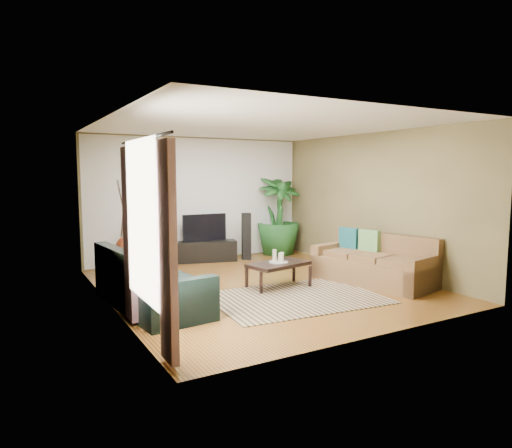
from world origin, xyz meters
TOP-DOWN VIEW (x-y plane):
  - floor at (0.00, 0.00)m, footprint 5.50×5.50m
  - ceiling at (0.00, 0.00)m, footprint 5.50×5.50m
  - wall_back at (0.00, 2.75)m, footprint 5.00×0.00m
  - wall_front at (0.00, -2.75)m, footprint 5.00×0.00m
  - wall_left at (-2.50, 0.00)m, footprint 0.00×5.50m
  - wall_right at (2.50, 0.00)m, footprint 0.00×5.50m
  - backwall_panel at (0.00, 2.74)m, footprint 4.90×0.00m
  - window_pane at (-2.48, -1.60)m, footprint 0.00×1.80m
  - curtain_near at (-2.43, -2.35)m, footprint 0.08×0.35m
  - curtain_far at (-2.43, -0.85)m, footprint 0.08×0.35m
  - curtain_rod at (-2.43, -1.60)m, footprint 0.03×1.90m
  - sofa_left at (-2.00, -0.28)m, footprint 1.18×2.31m
  - sofa_right at (1.79, -0.78)m, footprint 1.36×2.22m
  - area_rug at (0.08, -0.92)m, footprint 2.70×2.01m
  - coffee_table at (0.20, -0.21)m, footprint 1.14×0.77m
  - candle_tray at (0.20, -0.21)m, footprint 0.32×0.32m
  - candle_tall at (0.14, -0.18)m, footprint 0.07×0.07m
  - candle_mid at (0.24, -0.25)m, footprint 0.07×0.07m
  - candle_short at (0.27, -0.15)m, footprint 0.07×0.07m
  - tv_stand at (0.01, 2.50)m, footprint 1.42×0.74m
  - television at (0.01, 2.50)m, footprint 1.00×0.05m
  - speaker_left at (-1.50, 2.50)m, footprint 0.17×0.19m
  - speaker_right at (0.91, 2.26)m, footprint 0.24×0.26m
  - potted_plant at (1.89, 2.50)m, footprint 1.04×1.04m
  - plant_pot at (1.89, 2.50)m, footprint 0.34×0.34m
  - pedestal at (-1.86, 1.88)m, footprint 0.42×0.42m
  - vase at (-1.86, 1.88)m, footprint 0.33×0.33m
  - side_table at (-2.25, 0.79)m, footprint 0.56×0.56m

SIDE VIEW (x-z plane):
  - floor at x=0.00m, z-range 0.00..0.00m
  - area_rug at x=0.08m, z-range 0.00..0.01m
  - plant_pot at x=1.89m, z-range 0.00..0.27m
  - pedestal at x=-1.86m, z-range 0.00..0.36m
  - coffee_table at x=0.20m, z-range 0.00..0.43m
  - tv_stand at x=0.01m, z-range 0.00..0.45m
  - side_table at x=-2.25m, z-range 0.00..0.47m
  - sofa_left at x=-2.00m, z-range 0.00..0.85m
  - sofa_right at x=1.79m, z-range 0.00..0.85m
  - candle_tray at x=0.20m, z-range 0.43..0.44m
  - speaker_left at x=-1.50m, z-range 0.00..0.90m
  - candle_short at x=0.27m, z-range 0.44..0.57m
  - vase at x=-1.86m, z-range 0.29..0.75m
  - candle_mid at x=0.24m, z-range 0.44..0.60m
  - speaker_right at x=0.91m, z-range 0.00..1.04m
  - candle_tall at x=0.14m, z-range 0.44..0.65m
  - television at x=0.01m, z-range 0.45..1.04m
  - potted_plant at x=1.89m, z-range 0.00..1.85m
  - curtain_near at x=-2.43m, z-range 0.05..2.25m
  - curtain_far at x=-2.43m, z-range 0.05..2.25m
  - wall_left at x=-2.50m, z-range -1.40..4.10m
  - wall_right at x=2.50m, z-range -1.40..4.10m
  - wall_back at x=0.00m, z-range -1.15..3.85m
  - wall_front at x=0.00m, z-range -1.15..3.85m
  - backwall_panel at x=0.00m, z-range -1.10..3.80m
  - window_pane at x=-2.48m, z-range 0.50..2.30m
  - curtain_rod at x=-2.43m, z-range 2.28..2.31m
  - ceiling at x=0.00m, z-range 2.70..2.70m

